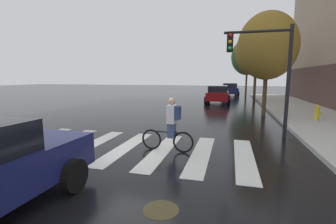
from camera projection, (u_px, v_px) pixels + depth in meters
ground_plane at (134, 148)px, 7.68m from camera, size 120.00×120.00×0.00m
crosswalk_stripes at (125, 147)px, 7.76m from camera, size 8.05×3.80×0.01m
manhole_cover at (161, 210)px, 4.11m from camera, size 0.64×0.64×0.01m
sedan_mid at (218, 94)px, 21.12m from camera, size 2.15×4.53×1.56m
sedan_far at (229, 89)px, 29.68m from camera, size 2.41×4.67×1.57m
cyclist at (171, 125)px, 7.24m from camera, size 1.71×0.38×1.69m
traffic_light_near at (266, 62)px, 8.87m from camera, size 2.47×0.28×4.20m
fire_hydrant at (317, 112)px, 11.94m from camera, size 0.33×0.22×0.78m
street_tree_near at (267, 46)px, 13.77m from camera, size 3.42×3.42×6.08m
street_tree_mid at (257, 52)px, 21.93m from camera, size 3.89×3.89×6.91m
street_tree_far at (248, 57)px, 30.55m from camera, size 4.11×4.11×7.31m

